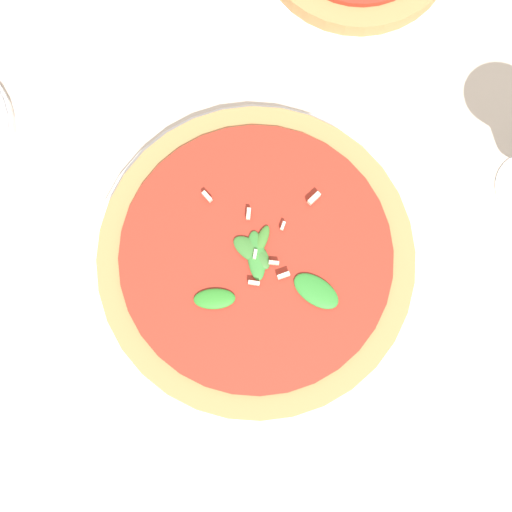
# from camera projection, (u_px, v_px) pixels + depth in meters

# --- Properties ---
(ground_plane) EXTENTS (6.00, 6.00, 0.00)m
(ground_plane) POSITION_uv_depth(u_px,v_px,m) (288.00, 243.00, 0.59)
(ground_plane) COLOR beige
(pizza_arugula_main) EXTENTS (0.32, 0.32, 0.05)m
(pizza_arugula_main) POSITION_uv_depth(u_px,v_px,m) (256.00, 259.00, 0.57)
(pizza_arugula_main) COLOR white
(pizza_arugula_main) RESTS_ON ground_plane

